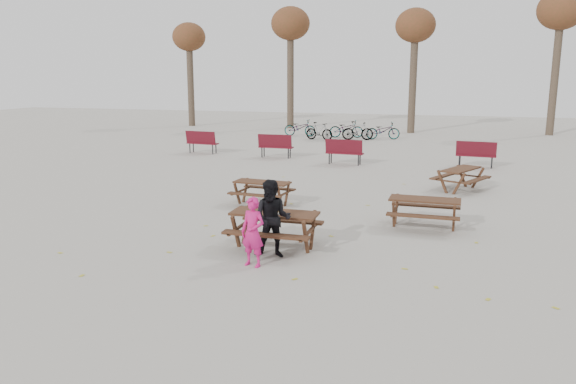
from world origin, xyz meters
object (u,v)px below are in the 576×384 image
(picnic_table_east, at_px, (424,213))
(picnic_table_north, at_px, (262,193))
(food_tray, at_px, (276,213))
(child, at_px, (253,232))
(main_picnic_table, at_px, (275,221))
(picnic_table_far, at_px, (460,179))
(adult, at_px, (272,219))
(soda_bottle, at_px, (272,211))

(picnic_table_east, height_order, picnic_table_north, picnic_table_east)
(food_tray, relative_size, child, 0.13)
(main_picnic_table, distance_m, picnic_table_north, 3.97)
(picnic_table_north, distance_m, picnic_table_far, 6.43)
(adult, height_order, picnic_table_north, adult)
(picnic_table_east, relative_size, picnic_table_north, 1.06)
(food_tray, xyz_separation_m, picnic_table_far, (3.70, 7.42, -0.44))
(soda_bottle, relative_size, picnic_table_far, 0.10)
(picnic_table_north, bearing_deg, child, -67.47)
(main_picnic_table, xyz_separation_m, adult, (0.13, -0.55, 0.20))
(picnic_table_north, bearing_deg, soda_bottle, -62.70)
(food_tray, bearing_deg, main_picnic_table, 120.24)
(food_tray, height_order, adult, adult)
(adult, bearing_deg, picnic_table_north, 104.80)
(child, height_order, picnic_table_north, child)
(main_picnic_table, distance_m, child, 1.19)
(soda_bottle, bearing_deg, child, -93.09)
(adult, bearing_deg, picnic_table_east, 40.87)
(child, relative_size, picnic_table_far, 0.82)
(picnic_table_east, distance_m, picnic_table_north, 4.59)
(main_picnic_table, bearing_deg, food_tray, -59.76)
(child, bearing_deg, main_picnic_table, 100.44)
(main_picnic_table, height_order, child, child)
(adult, bearing_deg, food_tray, 89.52)
(adult, height_order, picnic_table_far, adult)
(soda_bottle, relative_size, picnic_table_north, 0.11)
(child, bearing_deg, picnic_table_north, 119.97)
(child, xyz_separation_m, picnic_table_east, (2.98, 3.69, -0.32))
(child, height_order, adult, adult)
(main_picnic_table, distance_m, picnic_table_east, 3.86)
(soda_bottle, bearing_deg, picnic_table_far, 63.06)
(main_picnic_table, distance_m, adult, 0.60)
(main_picnic_table, relative_size, food_tray, 10.00)
(main_picnic_table, relative_size, soda_bottle, 10.59)
(child, bearing_deg, soda_bottle, 99.96)
(soda_bottle, xyz_separation_m, picnic_table_north, (-1.53, 3.83, -0.51))
(soda_bottle, height_order, picnic_table_far, soda_bottle)
(child, xyz_separation_m, picnic_table_north, (-1.47, 4.84, -0.34))
(child, distance_m, picnic_table_north, 5.07)
(adult, xyz_separation_m, picnic_table_north, (-1.66, 4.20, -0.45))
(food_tray, bearing_deg, picnic_table_north, 112.99)
(picnic_table_east, relative_size, picnic_table_far, 1.01)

